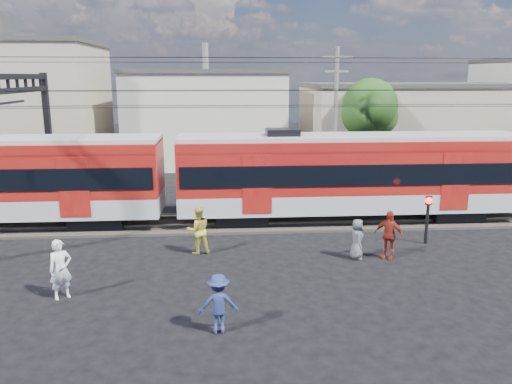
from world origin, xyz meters
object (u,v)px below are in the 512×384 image
commuter_train (354,172)px  pedestrian_a (61,269)px  pedestrian_c (218,304)px  crossing_signal (428,211)px

commuter_train → pedestrian_a: 13.76m
commuter_train → pedestrian_c: bearing=-121.9°
commuter_train → pedestrian_a: commuter_train is taller
pedestrian_c → crossing_signal: crossing_signal is taller
pedestrian_a → crossing_signal: (13.52, 4.28, 0.46)m
pedestrian_c → crossing_signal: 10.99m
crossing_signal → commuter_train: bearing=122.9°
crossing_signal → pedestrian_c: bearing=-141.7°
pedestrian_a → pedestrian_c: bearing=-59.1°
pedestrian_a → crossing_signal: crossing_signal is taller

